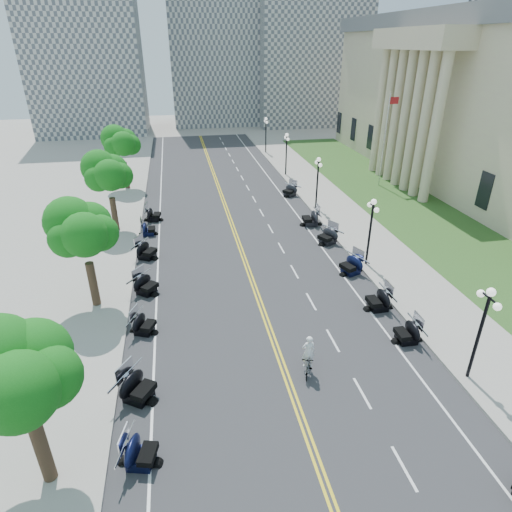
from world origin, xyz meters
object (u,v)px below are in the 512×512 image
civic_building (508,101)px  bicycle (308,363)px  flagpole (384,141)px  cyclist_rider (309,338)px

civic_building → bicycle: size_ratio=26.73×
flagpole → cyclist_rider: bearing=-121.0°
cyclist_rider → civic_building: bearing=-137.7°
civic_building → flagpole: (-14.00, 0.00, -3.90)m
flagpole → cyclist_rider: (-16.91, -28.12, -2.95)m
cyclist_rider → bicycle: bearing=-0.0°
bicycle → cyclist_rider: 1.48m
bicycle → flagpole: bearing=78.4°
civic_building → cyclist_rider: (-30.91, -28.12, -6.85)m
civic_building → bicycle: civic_building is taller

